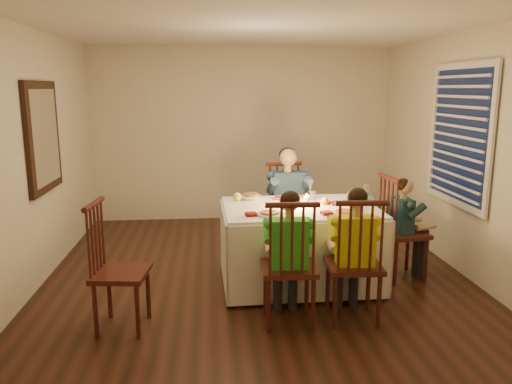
{
  "coord_description": "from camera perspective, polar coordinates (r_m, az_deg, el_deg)",
  "views": [
    {
      "loc": [
        -0.48,
        -5.1,
        2.0
      ],
      "look_at": [
        0.01,
        0.15,
        0.9
      ],
      "focal_mm": 35.0,
      "sensor_mm": 36.0,
      "label": 1
    }
  ],
  "objects": [
    {
      "name": "ground",
      "position": [
        5.5,
        0.09,
        -9.55
      ],
      "size": [
        5.0,
        5.0,
        0.0
      ],
      "primitive_type": "plane",
      "color": "black",
      "rests_on": "ground"
    },
    {
      "name": "wall_left",
      "position": [
        5.44,
        -24.26,
        3.35
      ],
      "size": [
        0.02,
        5.0,
        2.6
      ],
      "primitive_type": "cube",
      "color": "beige",
      "rests_on": "ground"
    },
    {
      "name": "wall_right",
      "position": [
        5.82,
        22.79,
        3.96
      ],
      "size": [
        0.02,
        5.0,
        2.6
      ],
      "primitive_type": "cube",
      "color": "beige",
      "rests_on": "ground"
    },
    {
      "name": "wall_back",
      "position": [
        7.64,
        -1.66,
        6.54
      ],
      "size": [
        4.5,
        0.02,
        2.6
      ],
      "primitive_type": "cube",
      "color": "beige",
      "rests_on": "ground"
    },
    {
      "name": "ceiling",
      "position": [
        5.15,
        0.1,
        18.48
      ],
      "size": [
        5.0,
        5.0,
        0.0
      ],
      "primitive_type": "plane",
      "color": "white",
      "rests_on": "wall_back"
    },
    {
      "name": "dining_table",
      "position": [
        5.15,
        5.0,
        -4.21
      ],
      "size": [
        1.6,
        1.17,
        0.79
      ],
      "rotation": [
        0.0,
        0.0,
        0.02
      ],
      "color": "white",
      "rests_on": "ground"
    },
    {
      "name": "chair_adult",
      "position": [
        6.17,
        3.55,
        -7.15
      ],
      "size": [
        0.5,
        0.48,
        1.12
      ],
      "primitive_type": null,
      "rotation": [
        0.0,
        0.0,
        0.09
      ],
      "color": "#37150F",
      "rests_on": "ground"
    },
    {
      "name": "chair_near_left",
      "position": [
        4.51,
        3.67,
        -14.57
      ],
      "size": [
        0.48,
        0.46,
        1.12
      ],
      "primitive_type": null,
      "rotation": [
        0.0,
        0.0,
        3.1
      ],
      "color": "#37150F",
      "rests_on": "ground"
    },
    {
      "name": "chair_near_right",
      "position": [
        4.64,
        10.83,
        -14.01
      ],
      "size": [
        0.48,
        0.46,
        1.12
      ],
      "primitive_type": null,
      "rotation": [
        0.0,
        0.0,
        3.09
      ],
      "color": "#37150F",
      "rests_on": "ground"
    },
    {
      "name": "chair_end",
      "position": [
        5.68,
        16.17,
        -9.31
      ],
      "size": [
        0.5,
        0.52,
        1.12
      ],
      "primitive_type": null,
      "rotation": [
        0.0,
        0.0,
        1.71
      ],
      "color": "#37150F",
      "rests_on": "ground"
    },
    {
      "name": "chair_extra",
      "position": [
        4.56,
        -14.82,
        -14.69
      ],
      "size": [
        0.48,
        0.5,
        1.1
      ],
      "primitive_type": null,
      "rotation": [
        0.0,
        0.0,
        1.46
      ],
      "color": "#37150F",
      "rests_on": "ground"
    },
    {
      "name": "adult",
      "position": [
        6.17,
        3.55,
        -7.15
      ],
      "size": [
        0.53,
        0.49,
        1.31
      ],
      "primitive_type": null,
      "rotation": [
        0.0,
        0.0,
        0.09
      ],
      "color": "#2E4D75",
      "rests_on": "ground"
    },
    {
      "name": "child_green",
      "position": [
        4.51,
        3.67,
        -14.57
      ],
      "size": [
        0.43,
        0.4,
        1.18
      ],
      "primitive_type": null,
      "rotation": [
        0.0,
        0.0,
        3.1
      ],
      "color": "green",
      "rests_on": "ground"
    },
    {
      "name": "child_yellow",
      "position": [
        4.64,
        10.83,
        -14.01
      ],
      "size": [
        0.44,
        0.41,
        1.19
      ],
      "primitive_type": null,
      "rotation": [
        0.0,
        0.0,
        3.09
      ],
      "color": "yellow",
      "rests_on": "ground"
    },
    {
      "name": "child_teal",
      "position": [
        5.68,
        16.17,
        -9.31
      ],
      "size": [
        0.38,
        0.41,
        1.08
      ],
      "primitive_type": null,
      "rotation": [
        0.0,
        0.0,
        1.71
      ],
      "color": "#1B3745",
      "rests_on": "ground"
    },
    {
      "name": "setting_adult",
      "position": [
        5.41,
        4.55,
        -0.71
      ],
      "size": [
        0.27,
        0.27,
        0.02
      ],
      "primitive_type": "cylinder",
      "rotation": [
        0.0,
        0.0,
        0.02
      ],
      "color": "silver",
      "rests_on": "dining_table"
    },
    {
      "name": "setting_green",
      "position": [
        4.72,
        1.61,
        -2.56
      ],
      "size": [
        0.27,
        0.27,
        0.02
      ],
      "primitive_type": "cylinder",
      "rotation": [
        0.0,
        0.0,
        0.02
      ],
      "color": "silver",
      "rests_on": "dining_table"
    },
    {
      "name": "setting_yellow",
      "position": [
        4.83,
        10.13,
        -2.39
      ],
      "size": [
        0.27,
        0.27,
        0.02
      ],
      "primitive_type": "cylinder",
      "rotation": [
        0.0,
        0.0,
        0.02
      ],
      "color": "silver",
      "rests_on": "dining_table"
    },
    {
      "name": "setting_teal",
      "position": [
        5.25,
        10.88,
        -1.28
      ],
      "size": [
        0.27,
        0.27,
        0.02
      ],
      "primitive_type": "cylinder",
      "rotation": [
        0.0,
        0.0,
        0.02
      ],
      "color": "silver",
      "rests_on": "dining_table"
    },
    {
      "name": "candle_left",
      "position": [
        5.06,
        3.99,
        -1.13
      ],
      "size": [
        0.06,
        0.06,
        0.1
      ],
      "primitive_type": "cylinder",
      "color": "white",
      "rests_on": "dining_table"
    },
    {
      "name": "candle_right",
      "position": [
        5.09,
        5.81,
        -1.08
      ],
      "size": [
        0.06,
        0.06,
        0.1
      ],
      "primitive_type": "cylinder",
      "color": "white",
      "rests_on": "dining_table"
    },
    {
      "name": "squash",
      "position": [
        5.31,
        -2.17,
        -0.54
      ],
      "size": [
        0.09,
        0.09,
        0.09
      ],
      "primitive_type": "sphere",
      "color": "yellow",
      "rests_on": "dining_table"
    },
    {
      "name": "orange_fruit",
      "position": [
        5.19,
        7.88,
        -1.0
      ],
      "size": [
        0.08,
        0.08,
        0.08
      ],
      "primitive_type": "sphere",
      "color": "orange",
      "rests_on": "dining_table"
    },
    {
      "name": "serving_bowl",
      "position": [
        5.36,
        -0.57,
        -0.62
      ],
      "size": [
        0.26,
        0.26,
        0.05
      ],
      "primitive_type": "imported",
      "rotation": [
        0.0,
        0.0,
        -0.28
      ],
      "color": "silver",
      "rests_on": "dining_table"
    },
    {
      "name": "wall_mirror",
      "position": [
        5.69,
        -23.16,
        5.81
      ],
      "size": [
        0.06,
        0.95,
        1.15
      ],
      "color": "black",
      "rests_on": "wall_left"
    },
    {
      "name": "window_blinds",
      "position": [
        5.87,
        22.11,
        6.04
      ],
      "size": [
        0.07,
        1.34,
        1.54
      ],
      "color": "#0D1634",
      "rests_on": "wall_right"
    }
  ]
}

